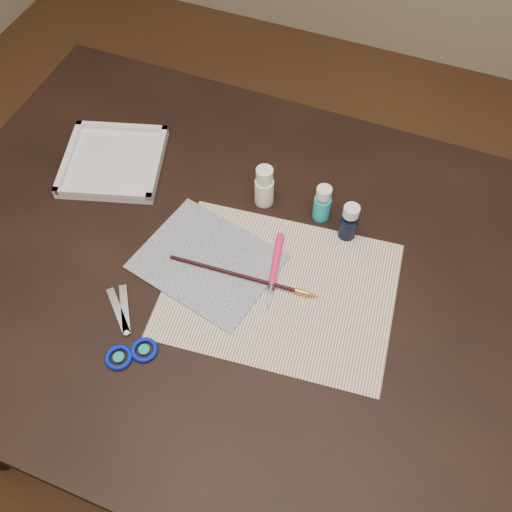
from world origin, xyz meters
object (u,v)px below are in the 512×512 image
at_px(paint_bottle_white, 264,186).
at_px(palette_tray, 113,161).
at_px(paper, 279,290).
at_px(paint_bottle_navy, 349,222).
at_px(paint_bottle_cyan, 322,203).
at_px(scissors, 121,326).
at_px(canvas, 208,261).

bearing_deg(paint_bottle_white, palette_tray, -175.68).
height_order(paper, paint_bottle_navy, paint_bottle_navy).
relative_size(paint_bottle_white, palette_tray, 0.46).
distance_m(paint_bottle_cyan, paint_bottle_navy, 0.06).
xyz_separation_m(paint_bottle_white, paint_bottle_cyan, (0.12, 0.01, -0.01)).
bearing_deg(paper, scissors, -142.99).
relative_size(paper, scissors, 2.29).
bearing_deg(paint_bottle_cyan, paint_bottle_navy, -22.94).
xyz_separation_m(canvas, paint_bottle_white, (0.04, 0.17, 0.04)).
bearing_deg(paper, paint_bottle_navy, 64.58).
height_order(paint_bottle_cyan, palette_tray, paint_bottle_cyan).
relative_size(paint_bottle_navy, scissors, 0.47).
distance_m(paper, paint_bottle_cyan, 0.19).
height_order(paint_bottle_white, paint_bottle_navy, paint_bottle_white).
xyz_separation_m(paper, paint_bottle_navy, (0.08, 0.16, 0.04)).
xyz_separation_m(paper, paint_bottle_white, (-0.10, 0.18, 0.04)).
bearing_deg(paper, palette_tray, 159.86).
xyz_separation_m(canvas, scissors, (-0.08, -0.18, 0.00)).
height_order(canvas, paint_bottle_cyan, paint_bottle_cyan).
bearing_deg(palette_tray, paint_bottle_cyan, 3.91).
xyz_separation_m(paint_bottle_white, palette_tray, (-0.32, -0.02, -0.03)).
xyz_separation_m(paint_bottle_cyan, scissors, (-0.24, -0.35, -0.04)).
bearing_deg(palette_tray, canvas, -28.08).
relative_size(canvas, paint_bottle_navy, 2.93).
bearing_deg(paint_bottle_navy, scissors, -132.42).
height_order(canvas, paint_bottle_navy, paint_bottle_navy).
height_order(paper, palette_tray, palette_tray).
bearing_deg(paint_bottle_navy, canvas, -144.92).
bearing_deg(paint_bottle_white, scissors, -109.88).
xyz_separation_m(paper, canvas, (-0.14, 0.01, 0.00)).
xyz_separation_m(paint_bottle_white, paint_bottle_navy, (0.17, -0.02, -0.00)).
distance_m(paint_bottle_white, palette_tray, 0.32).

